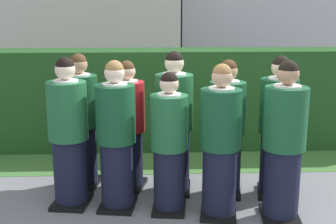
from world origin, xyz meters
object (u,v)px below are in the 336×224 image
object	(u,v)px
student_front_row_0	(69,136)
student_rear_row_3	(227,132)
student_rear_row_2	(174,126)
student_front_row_2	(169,147)
student_front_row_4	(284,146)
student_in_red_blazer	(128,129)
student_front_row_3	(220,145)
student_rear_row_4	(277,130)
student_rear_row_0	(81,124)
student_front_row_1	(116,139)

from	to	relation	value
student_front_row_0	student_rear_row_3	bearing A→B (deg)	7.42
student_rear_row_3	student_rear_row_2	bearing A→B (deg)	170.19
student_front_row_2	student_rear_row_3	xyz separation A→B (m)	(0.69, 0.44, 0.03)
student_front_row_4	student_in_red_blazer	xyz separation A→B (m)	(-1.64, 0.93, -0.06)
student_front_row_0	student_front_row_3	world-z (taller)	student_front_row_0
student_front_row_4	student_rear_row_4	distance (m)	0.63
student_rear_row_3	student_rear_row_0	bearing A→B (deg)	169.21
student_front_row_4	student_rear_row_4	world-z (taller)	student_front_row_4
student_front_row_2	student_in_red_blazer	distance (m)	0.83
student_front_row_1	student_rear_row_0	size ratio (longest dim) A/B	1.00
student_front_row_0	student_in_red_blazer	distance (m)	0.79
student_rear_row_0	student_rear_row_4	xyz separation A→B (m)	(2.32, -0.39, 0.00)
student_front_row_2	student_rear_row_4	size ratio (longest dim) A/B	0.93
student_front_row_1	student_front_row_2	bearing A→B (deg)	-11.12
student_front_row_1	student_rear_row_3	xyz separation A→B (m)	(1.27, 0.33, -0.02)
student_rear_row_0	student_front_row_2	bearing A→B (deg)	-36.42
student_front_row_2	student_rear_row_2	bearing A→B (deg)	81.25
student_front_row_3	student_rear_row_3	size ratio (longest dim) A/B	1.02
student_front_row_1	student_in_red_blazer	size ratio (longest dim) A/B	1.05
student_front_row_0	student_in_red_blazer	xyz separation A→B (m)	(0.63, 0.47, -0.05)
student_front_row_1	student_front_row_4	xyz separation A→B (m)	(1.74, -0.36, 0.02)
student_front_row_1	student_rear_row_2	xyz separation A→B (m)	(0.66, 0.43, 0.02)
student_rear_row_0	student_front_row_3	bearing A→B (deg)	-29.83
student_front_row_0	student_front_row_3	distance (m)	1.67
student_rear_row_0	student_rear_row_4	size ratio (longest dim) A/B	1.00
student_rear_row_2	student_rear_row_3	xyz separation A→B (m)	(0.61, -0.11, -0.04)
student_front_row_2	student_front_row_3	xyz separation A→B (m)	(0.53, -0.13, 0.05)
student_front_row_4	student_rear_row_0	size ratio (longest dim) A/B	1.02
student_front_row_0	student_front_row_3	xyz separation A→B (m)	(1.63, -0.34, -0.02)
student_front_row_1	student_rear_row_4	size ratio (longest dim) A/B	0.99
student_front_row_2	student_front_row_1	bearing A→B (deg)	168.88
student_front_row_1	student_rear_row_0	bearing A→B (deg)	125.73
student_rear_row_2	student_rear_row_3	size ratio (longest dim) A/B	1.05
student_in_red_blazer	student_rear_row_2	world-z (taller)	student_rear_row_2
student_in_red_blazer	student_rear_row_4	xyz separation A→B (m)	(1.75, -0.30, 0.04)
student_front_row_1	student_rear_row_4	xyz separation A→B (m)	(1.85, 0.27, 0.00)
student_front_row_0	student_front_row_2	bearing A→B (deg)	-10.57
student_front_row_4	student_rear_row_2	xyz separation A→B (m)	(-1.09, 0.79, 0.00)
student_front_row_4	student_rear_row_0	bearing A→B (deg)	155.33
student_rear_row_2	student_front_row_4	bearing A→B (deg)	-36.06
student_front_row_3	student_front_row_4	distance (m)	0.65
student_front_row_0	student_in_red_blazer	world-z (taller)	student_front_row_0
student_front_row_0	student_rear_row_4	world-z (taller)	student_front_row_0
student_rear_row_0	student_in_red_blazer	world-z (taller)	student_rear_row_0
student_front_row_3	student_rear_row_4	world-z (taller)	student_rear_row_4
student_front_row_1	student_front_row_2	world-z (taller)	student_front_row_1
student_rear_row_0	student_rear_row_2	distance (m)	1.15
student_front_row_1	student_rear_row_2	size ratio (longest dim) A/B	0.97
student_front_row_0	student_rear_row_2	world-z (taller)	student_rear_row_2
student_rear_row_2	student_rear_row_3	world-z (taller)	student_rear_row_2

